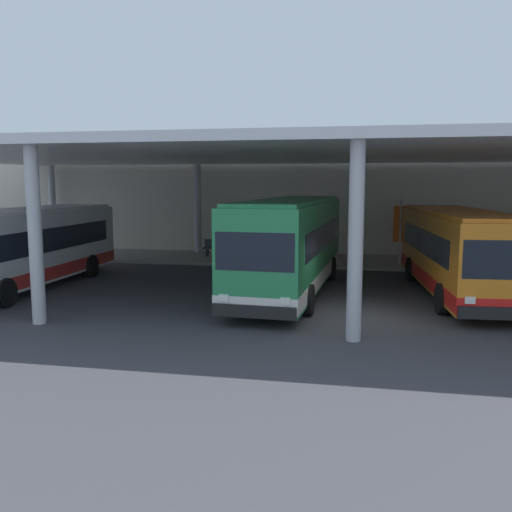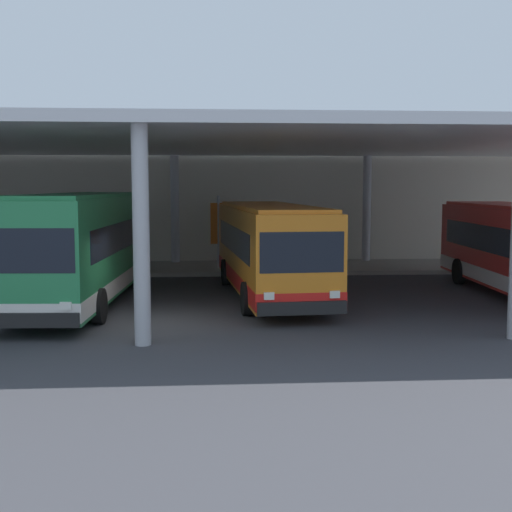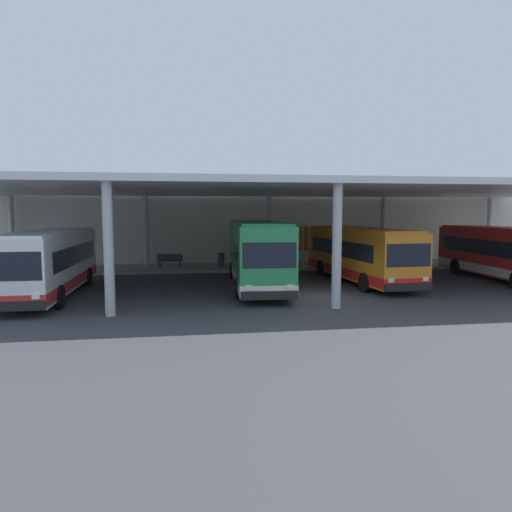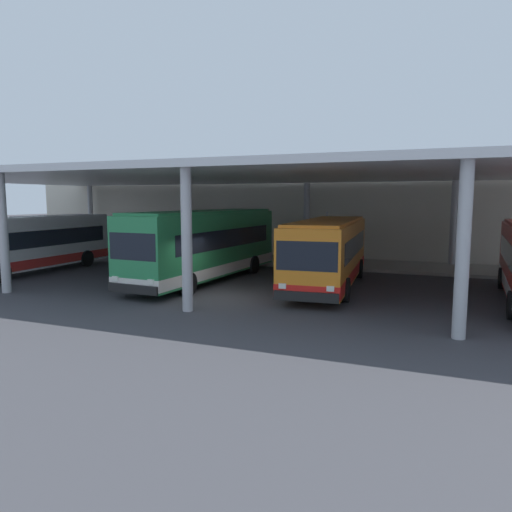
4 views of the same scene
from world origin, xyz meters
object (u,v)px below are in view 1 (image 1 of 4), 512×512
bus_nearest_bay (27,247)px  bench_waiting (220,248)px  bus_second_bay (291,245)px  banner_sign (400,228)px  bus_middle_bay (458,251)px  trash_bin (284,250)px

bus_nearest_bay → bench_waiting: 10.91m
bus_second_bay → bench_waiting: (-5.00, 8.24, -1.18)m
bus_second_bay → banner_sign: size_ratio=3.58×
bench_waiting → bus_middle_bay: bearing=-33.9°
bus_nearest_bay → banner_sign: 17.18m
bus_middle_bay → banner_sign: (-1.65, 6.63, 0.32)m
bus_second_bay → bus_middle_bay: bearing=6.8°
bus_nearest_bay → bench_waiting: (5.40, 9.43, -0.99)m
bus_nearest_bay → bus_second_bay: bus_second_bay is taller
bus_middle_bay → bench_waiting: bus_middle_bay is taller
bus_second_bay → bench_waiting: size_ratio=6.36×
bus_nearest_bay → bench_waiting: bearing=60.2°
bus_second_bay → bus_middle_bay: (6.16, 0.73, -0.19)m
bus_nearest_bay → bench_waiting: size_ratio=5.87×
banner_sign → bench_waiting: bearing=174.7°
banner_sign → bus_nearest_bay: bearing=-150.2°
bus_second_bay → bench_waiting: bearing=121.2°
bench_waiting → trash_bin: 3.64m
bus_second_bay → bus_middle_bay: 6.21m
bench_waiting → banner_sign: size_ratio=0.56×
bus_second_bay → trash_bin: bearing=99.9°
bus_nearest_bay → banner_sign: (14.90, 8.55, 0.32)m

